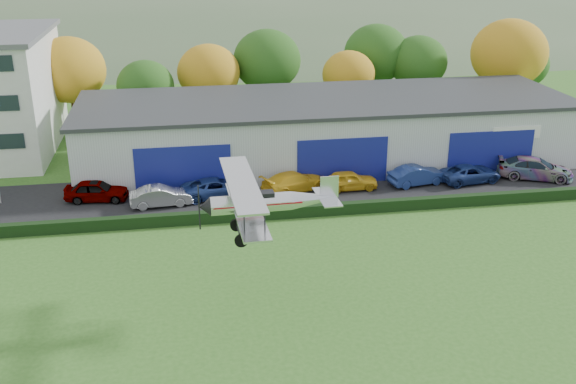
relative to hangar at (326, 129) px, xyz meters
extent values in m
plane|color=#32631F|center=(-5.00, -27.98, -2.66)|extent=(300.00, 300.00, 0.00)
cube|color=black|center=(-2.00, -6.98, -2.63)|extent=(48.00, 9.00, 0.05)
cube|color=black|center=(-2.00, -11.78, -2.26)|extent=(46.00, 0.60, 0.80)
cube|color=#B2B7BC|center=(0.00, 0.02, -0.16)|extent=(40.00, 12.00, 5.00)
cube|color=#2D3033|center=(0.00, 0.02, 2.49)|extent=(40.60, 12.60, 0.30)
cube|color=navy|center=(-12.00, -6.03, -0.86)|extent=(7.00, 0.12, 3.60)
cube|color=navy|center=(0.00, -6.03, -0.86)|extent=(7.00, 0.12, 3.60)
cube|color=navy|center=(12.00, -6.03, -0.86)|extent=(7.00, 0.12, 3.60)
cylinder|color=#3D2614|center=(-22.00, 12.02, -1.08)|extent=(0.36, 0.36, 3.15)
ellipsoid|color=#A66314|center=(-22.00, 12.02, 3.37)|extent=(6.84, 6.84, 6.16)
cylinder|color=#3D2614|center=(-15.00, 10.02, -1.43)|extent=(0.36, 0.36, 2.45)
ellipsoid|color=#1E4C14|center=(-15.00, 10.02, 2.03)|extent=(5.32, 5.32, 4.79)
cylinder|color=#3D2614|center=(-9.00, 12.02, -1.26)|extent=(0.36, 0.36, 2.80)
ellipsoid|color=#A66314|center=(-9.00, 12.02, 2.70)|extent=(6.08, 6.08, 5.47)
cylinder|color=#3D2614|center=(-3.00, 14.02, -1.08)|extent=(0.36, 0.36, 3.15)
ellipsoid|color=#1E4C14|center=(-3.00, 14.02, 3.37)|extent=(6.84, 6.84, 6.16)
cylinder|color=#3D2614|center=(5.00, 12.02, -1.43)|extent=(0.36, 0.36, 2.45)
ellipsoid|color=#A66314|center=(5.00, 12.02, 2.03)|extent=(5.32, 5.32, 4.79)
cylinder|color=#3D2614|center=(13.00, 14.02, -1.26)|extent=(0.36, 0.36, 2.80)
ellipsoid|color=#1E4C14|center=(13.00, 14.02, 2.70)|extent=(6.08, 6.08, 5.47)
cylinder|color=#3D2614|center=(21.00, 10.02, -0.91)|extent=(0.36, 0.36, 3.50)
ellipsoid|color=#A66314|center=(21.00, 10.02, 4.04)|extent=(7.60, 7.60, 6.84)
cylinder|color=#3D2614|center=(25.00, 14.02, -1.43)|extent=(0.36, 0.36, 2.45)
ellipsoid|color=#1E4C14|center=(25.00, 14.02, 2.03)|extent=(5.32, 5.32, 4.79)
cylinder|color=#3D2614|center=(-29.00, 16.02, -1.61)|extent=(0.36, 0.36, 2.10)
ellipsoid|color=#A66314|center=(-29.00, 16.02, 1.36)|extent=(4.56, 4.56, 4.10)
cylinder|color=#3D2614|center=(9.00, 16.02, -1.08)|extent=(0.36, 0.36, 3.15)
ellipsoid|color=#1E4C14|center=(9.00, 16.02, 3.37)|extent=(6.84, 6.84, 6.16)
ellipsoid|color=#4C6642|center=(15.00, 112.02, -18.06)|extent=(320.00, 196.00, 56.00)
ellipsoid|color=#4C6642|center=(85.00, 112.02, -12.56)|extent=(240.00, 126.00, 36.00)
imported|color=gray|center=(-18.22, -6.63, -1.84)|extent=(4.65, 2.30, 1.52)
imported|color=silver|center=(-13.66, -8.33, -1.89)|extent=(4.45, 1.89, 1.43)
imported|color=navy|center=(-9.74, -7.25, -1.92)|extent=(5.32, 3.20, 1.38)
imported|color=gold|center=(-3.92, -7.10, -1.86)|extent=(5.53, 3.96, 1.49)
imported|color=gold|center=(0.23, -7.42, -1.89)|extent=(4.23, 1.75, 1.43)
imported|color=navy|center=(5.59, -7.29, -1.86)|extent=(4.73, 2.43, 1.49)
imported|color=navy|center=(9.81, -7.40, -1.93)|extent=(5.12, 2.92, 1.35)
imported|color=gray|center=(15.14, -7.48, -1.78)|extent=(6.15, 4.27, 1.65)
cylinder|color=silver|center=(-8.81, -22.36, 2.91)|extent=(4.02, 1.06, 0.95)
cone|color=silver|center=(-5.65, -22.27, 2.91)|extent=(2.34, 1.01, 0.95)
cone|color=black|center=(-11.07, -22.43, 2.91)|extent=(0.55, 0.96, 0.95)
cube|color=#9E0813|center=(-8.49, -22.35, 2.97)|extent=(4.44, 1.09, 0.06)
cube|color=black|center=(-8.28, -22.35, 3.35)|extent=(1.28, 0.67, 0.26)
cube|color=silver|center=(-9.02, -22.37, 2.60)|extent=(1.53, 7.61, 0.11)
cube|color=silver|center=(-9.23, -22.37, 4.02)|extent=(1.65, 8.03, 0.11)
cylinder|color=black|center=(-9.41, -25.11, 3.31)|extent=(0.06, 0.06, 1.37)
cylinder|color=black|center=(-8.47, -25.09, 3.31)|extent=(0.06, 0.06, 1.37)
cylinder|color=black|center=(-9.57, -19.65, 3.31)|extent=(0.06, 0.06, 1.37)
cylinder|color=black|center=(-8.62, -19.62, 3.31)|extent=(0.06, 0.06, 1.37)
cylinder|color=black|center=(-9.22, -22.74, 3.65)|extent=(0.07, 0.23, 0.78)
cylinder|color=black|center=(-9.24, -22.01, 3.65)|extent=(0.07, 0.23, 0.78)
cylinder|color=black|center=(-9.43, -22.83, 2.02)|extent=(0.09, 0.73, 1.29)
cylinder|color=black|center=(-9.45, -21.93, 2.02)|extent=(0.09, 0.73, 1.29)
cylinder|color=black|center=(-9.44, -22.38, 1.39)|extent=(0.13, 2.00, 0.07)
cylinder|color=black|center=(-9.41, -23.33, 1.39)|extent=(0.68, 0.17, 0.67)
cylinder|color=black|center=(-9.47, -21.43, 1.39)|extent=(0.68, 0.17, 0.67)
cylinder|color=black|center=(-4.92, -22.25, 2.65)|extent=(0.39, 0.07, 0.44)
cube|color=silver|center=(-4.92, -22.25, 2.97)|extent=(1.02, 2.76, 0.06)
cube|color=silver|center=(-4.81, -22.25, 3.49)|extent=(0.95, 0.09, 1.16)
cube|color=black|center=(-11.35, -22.43, 2.91)|extent=(0.07, 0.13, 2.31)
camera|label=1|loc=(-12.01, -52.69, 15.47)|focal=41.56mm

